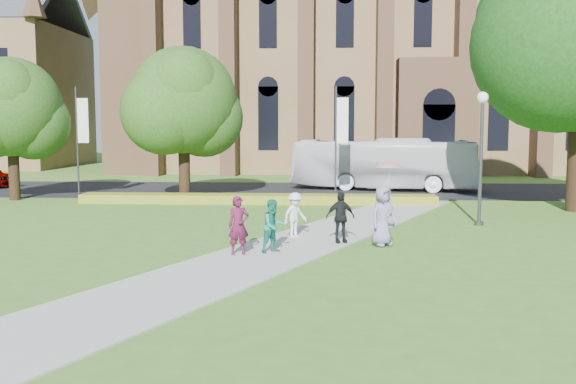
{
  "coord_description": "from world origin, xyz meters",
  "views": [
    {
      "loc": [
        1.26,
        -19.0,
        3.93
      ],
      "look_at": [
        0.08,
        3.43,
        1.6
      ],
      "focal_mm": 40.0,
      "sensor_mm": 36.0,
      "label": 1
    }
  ],
  "objects": [
    {
      "name": "ground",
      "position": [
        0.0,
        0.0,
        0.0
      ],
      "size": [
        160.0,
        160.0,
        0.0
      ],
      "primitive_type": "plane",
      "color": "#476F21",
      "rests_on": "ground"
    },
    {
      "name": "road",
      "position": [
        0.0,
        20.0,
        0.01
      ],
      "size": [
        160.0,
        10.0,
        0.02
      ],
      "primitive_type": "cube",
      "color": "black",
      "rests_on": "ground"
    },
    {
      "name": "footpath",
      "position": [
        0.0,
        1.0,
        0.02
      ],
      "size": [
        15.58,
        28.54,
        0.04
      ],
      "primitive_type": "cube",
      "rotation": [
        0.0,
        0.0,
        -0.44
      ],
      "color": "#B2B2A8",
      "rests_on": "ground"
    },
    {
      "name": "flower_hedge",
      "position": [
        -2.0,
        13.2,
        0.23
      ],
      "size": [
        18.0,
        1.4,
        0.45
      ],
      "primitive_type": "cube",
      "color": "#A99621",
      "rests_on": "ground"
    },
    {
      "name": "cathedral",
      "position": [
        10.0,
        39.73,
        12.98
      ],
      "size": [
        52.6,
        18.25,
        28.0
      ],
      "color": "brown",
      "rests_on": "ground"
    },
    {
      "name": "streetlamp",
      "position": [
        7.5,
        6.5,
        3.3
      ],
      "size": [
        0.44,
        0.44,
        5.24
      ],
      "color": "#38383D",
      "rests_on": "ground"
    },
    {
      "name": "street_tree_0",
      "position": [
        -15.0,
        14.0,
        4.87
      ],
      "size": [
        5.2,
        5.2,
        7.5
      ],
      "color": "#332114",
      "rests_on": "ground"
    },
    {
      "name": "street_tree_1",
      "position": [
        -6.0,
        14.5,
        5.22
      ],
      "size": [
        5.6,
        5.6,
        8.05
      ],
      "color": "#332114",
      "rests_on": "ground"
    },
    {
      "name": "banner_pole_0",
      "position": [
        2.11,
        15.2,
        3.39
      ],
      "size": [
        0.7,
        0.1,
        6.0
      ],
      "color": "#38383D",
      "rests_on": "ground"
    },
    {
      "name": "banner_pole_1",
      "position": [
        -11.89,
        15.2,
        3.39
      ],
      "size": [
        0.7,
        0.1,
        6.0
      ],
      "color": "#38383D",
      "rests_on": "ground"
    },
    {
      "name": "tour_coach",
      "position": [
        5.11,
        20.33,
        1.6
      ],
      "size": [
        11.64,
        5.15,
        3.16
      ],
      "primitive_type": "imported",
      "rotation": [
        0.0,
        0.0,
        1.34
      ],
      "color": "silver",
      "rests_on": "road"
    },
    {
      "name": "pedestrian_0",
      "position": [
        -1.24,
        0.01,
        0.93
      ],
      "size": [
        0.75,
        0.62,
        1.78
      ],
      "primitive_type": "imported",
      "rotation": [
        0.0,
        0.0,
        0.34
      ],
      "color": "#50122D",
      "rests_on": "footpath"
    },
    {
      "name": "pedestrian_1",
      "position": [
        -0.21,
        0.43,
        0.86
      ],
      "size": [
        1.01,
        0.99,
        1.64
      ],
      "primitive_type": "imported",
      "rotation": [
        0.0,
        0.0,
        0.71
      ],
      "color": "#187863",
      "rests_on": "footpath"
    },
    {
      "name": "pedestrian_2",
      "position": [
        0.34,
        3.17,
        0.82
      ],
      "size": [
        1.13,
        1.12,
        1.57
      ],
      "primitive_type": "imported",
      "rotation": [
        0.0,
        0.0,
        0.77
      ],
      "color": "silver",
      "rests_on": "footpath"
    },
    {
      "name": "pedestrian_3",
      "position": [
        1.89,
        2.19,
        0.89
      ],
      "size": [
        1.08,
        0.71,
        1.71
      ],
      "primitive_type": "imported",
      "rotation": [
        0.0,
        0.0,
        0.32
      ],
      "color": "black",
      "rests_on": "footpath"
    },
    {
      "name": "pedestrian_4",
      "position": [
        3.26,
        1.82,
        1.0
      ],
      "size": [
        1.11,
        1.07,
        1.92
      ],
      "primitive_type": "imported",
      "rotation": [
        0.0,
        0.0,
        0.7
      ],
      "color": "gray",
      "rests_on": "footpath"
    },
    {
      "name": "parasol",
      "position": [
        3.44,
        1.92,
        2.33
      ],
      "size": [
        1.07,
        1.07,
        0.74
      ],
      "primitive_type": "imported",
      "rotation": [
        0.0,
        0.0,
        -0.35
      ],
      "color": "#D395A9",
      "rests_on": "pedestrian_4"
    }
  ]
}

